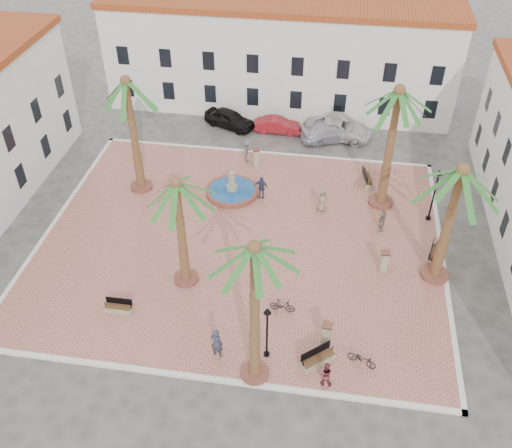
# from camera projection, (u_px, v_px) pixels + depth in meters

# --- Properties ---
(ground) EXTENTS (120.00, 120.00, 0.00)m
(ground) POSITION_uv_depth(u_px,v_px,m) (241.00, 241.00, 37.75)
(ground) COLOR #56544F
(ground) RESTS_ON ground
(plaza) EXTENTS (26.00, 22.00, 0.15)m
(plaza) POSITION_uv_depth(u_px,v_px,m) (241.00, 240.00, 37.71)
(plaza) COLOR #BD6E5D
(plaza) RESTS_ON ground
(kerb_n) EXTENTS (26.30, 0.30, 0.16)m
(kerb_n) POSITION_uv_depth(u_px,v_px,m) (265.00, 153.00, 46.14)
(kerb_n) COLOR silver
(kerb_n) RESTS_ON ground
(kerb_s) EXTENTS (26.30, 0.30, 0.16)m
(kerb_s) POSITION_uv_depth(u_px,v_px,m) (204.00, 378.00, 29.26)
(kerb_s) COLOR silver
(kerb_s) RESTS_ON ground
(kerb_e) EXTENTS (0.30, 22.30, 0.16)m
(kerb_e) POSITION_uv_depth(u_px,v_px,m) (443.00, 261.00, 36.14)
(kerb_e) COLOR silver
(kerb_e) RESTS_ON ground
(kerb_w) EXTENTS (0.30, 22.30, 0.16)m
(kerb_w) POSITION_uv_depth(u_px,v_px,m) (56.00, 221.00, 39.27)
(kerb_w) COLOR silver
(kerb_w) RESTS_ON ground
(building_north) EXTENTS (30.40, 7.40, 9.50)m
(building_north) POSITION_uv_depth(u_px,v_px,m) (280.00, 54.00, 50.09)
(building_north) COLOR white
(building_north) RESTS_ON ground
(fountain) EXTENTS (3.82, 3.82, 1.97)m
(fountain) POSITION_uv_depth(u_px,v_px,m) (232.00, 190.00, 41.53)
(fountain) COLOR brown
(fountain) RESTS_ON plaza
(palm_nw) EXTENTS (5.20, 5.20, 8.86)m
(palm_nw) POSITION_uv_depth(u_px,v_px,m) (127.00, 93.00, 37.50)
(palm_nw) COLOR brown
(palm_nw) RESTS_ON plaza
(palm_sw) EXTENTS (4.88, 4.88, 7.47)m
(palm_sw) POSITION_uv_depth(u_px,v_px,m) (177.00, 196.00, 30.77)
(palm_sw) COLOR brown
(palm_sw) RESTS_ON plaza
(palm_s) EXTENTS (4.80, 4.80, 9.05)m
(palm_s) POSITION_uv_depth(u_px,v_px,m) (255.00, 263.00, 24.43)
(palm_s) COLOR brown
(palm_s) RESTS_ON plaza
(palm_e) EXTENTS (5.60, 5.60, 8.16)m
(palm_e) POSITION_uv_depth(u_px,v_px,m) (459.00, 184.00, 30.71)
(palm_e) COLOR brown
(palm_e) RESTS_ON plaza
(palm_ne) EXTENTS (5.68, 5.68, 9.15)m
(palm_ne) POSITION_uv_depth(u_px,v_px,m) (397.00, 104.00, 35.87)
(palm_ne) COLOR brown
(palm_ne) RESTS_ON plaza
(bench_s) EXTENTS (1.64, 0.51, 0.87)m
(bench_s) POSITION_uv_depth(u_px,v_px,m) (119.00, 308.00, 32.61)
(bench_s) COLOR gray
(bench_s) RESTS_ON plaza
(bench_se) EXTENTS (1.89, 1.73, 1.04)m
(bench_se) POSITION_uv_depth(u_px,v_px,m) (317.00, 360.00, 29.72)
(bench_se) COLOR gray
(bench_se) RESTS_ON plaza
(bench_e) EXTENTS (0.97, 1.87, 0.94)m
(bench_e) POSITION_uv_depth(u_px,v_px,m) (433.00, 254.00, 36.14)
(bench_e) COLOR gray
(bench_e) RESTS_ON plaza
(bench_ne) EXTENTS (0.96, 1.98, 1.00)m
(bench_ne) POSITION_uv_depth(u_px,v_px,m) (367.00, 180.00, 42.55)
(bench_ne) COLOR gray
(bench_ne) RESTS_ON plaza
(lamppost_s) EXTENTS (0.40, 0.40, 3.66)m
(lamppost_s) POSITION_uv_depth(u_px,v_px,m) (267.00, 324.00, 28.77)
(lamppost_s) COLOR black
(lamppost_s) RESTS_ON plaza
(lamppost_e) EXTENTS (0.44, 0.44, 4.08)m
(lamppost_e) POSITION_uv_depth(u_px,v_px,m) (436.00, 186.00, 37.63)
(lamppost_e) COLOR black
(lamppost_e) RESTS_ON plaza
(bollard_se) EXTENTS (0.61, 0.61, 1.54)m
(bollard_se) POSITION_uv_depth(u_px,v_px,m) (327.00, 334.00, 30.43)
(bollard_se) COLOR gray
(bollard_se) RESTS_ON plaza
(bollard_n) EXTENTS (0.64, 0.64, 1.49)m
(bollard_n) POSITION_uv_depth(u_px,v_px,m) (256.00, 157.00, 44.15)
(bollard_n) COLOR gray
(bollard_n) RESTS_ON plaza
(bollard_e) EXTENTS (0.61, 0.61, 1.56)m
(bollard_e) POSITION_uv_depth(u_px,v_px,m) (384.00, 261.00, 34.86)
(bollard_e) COLOR gray
(bollard_e) RESTS_ON plaza
(litter_bin) EXTENTS (0.38, 0.38, 0.73)m
(litter_bin) POSITION_uv_depth(u_px,v_px,m) (255.00, 370.00, 29.14)
(litter_bin) COLOR black
(litter_bin) RESTS_ON plaza
(cyclist_a) EXTENTS (0.81, 0.63, 1.96)m
(cyclist_a) POSITION_uv_depth(u_px,v_px,m) (217.00, 343.00, 29.71)
(cyclist_a) COLOR #2F3242
(cyclist_a) RESTS_ON plaza
(bicycle_a) EXTENTS (1.68, 1.09, 0.83)m
(bicycle_a) POSITION_uv_depth(u_px,v_px,m) (362.00, 359.00, 29.61)
(bicycle_a) COLOR black
(bicycle_a) RESTS_ON plaza
(cyclist_b) EXTENTS (0.75, 0.59, 1.55)m
(cyclist_b) POSITION_uv_depth(u_px,v_px,m) (325.00, 374.00, 28.45)
(cyclist_b) COLOR maroon
(cyclist_b) RESTS_ON plaza
(bicycle_b) EXTENTS (1.51, 0.55, 0.89)m
(bicycle_b) POSITION_uv_depth(u_px,v_px,m) (282.00, 305.00, 32.49)
(bicycle_b) COLOR black
(bicycle_b) RESTS_ON plaza
(pedestrian_fountain_a) EXTENTS (0.99, 0.80, 1.76)m
(pedestrian_fountain_a) POSITION_uv_depth(u_px,v_px,m) (322.00, 200.00, 39.58)
(pedestrian_fountain_a) COLOR #89705B
(pedestrian_fountain_a) RESTS_ON plaza
(pedestrian_fountain_b) EXTENTS (1.09, 0.58, 1.77)m
(pedestrian_fountain_b) POSITION_uv_depth(u_px,v_px,m) (261.00, 187.00, 40.78)
(pedestrian_fountain_b) COLOR navy
(pedestrian_fountain_b) RESTS_ON plaza
(pedestrian_north) EXTENTS (0.78, 1.29, 1.95)m
(pedestrian_north) POSITION_uv_depth(u_px,v_px,m) (247.00, 151.00, 44.42)
(pedestrian_north) COLOR #504F55
(pedestrian_north) RESTS_ON plaza
(pedestrian_east) EXTENTS (0.60, 1.51, 1.59)m
(pedestrian_east) POSITION_uv_depth(u_px,v_px,m) (382.00, 220.00, 37.98)
(pedestrian_east) COLOR gray
(pedestrian_east) RESTS_ON plaza
(car_black) EXTENTS (4.89, 3.49, 1.55)m
(car_black) POSITION_uv_depth(u_px,v_px,m) (230.00, 119.00, 49.17)
(car_black) COLOR black
(car_black) RESTS_ON ground
(car_red) EXTENTS (3.94, 1.43, 1.29)m
(car_red) POSITION_uv_depth(u_px,v_px,m) (278.00, 125.00, 48.53)
(car_red) COLOR maroon
(car_red) RESTS_ON ground
(car_silver) EXTENTS (5.48, 3.86, 1.47)m
(car_silver) POSITION_uv_depth(u_px,v_px,m) (331.00, 132.00, 47.44)
(car_silver) COLOR silver
(car_silver) RESTS_ON ground
(car_white) EXTENTS (5.73, 3.14, 1.52)m
(car_white) POSITION_uv_depth(u_px,v_px,m) (339.00, 129.00, 47.76)
(car_white) COLOR silver
(car_white) RESTS_ON ground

